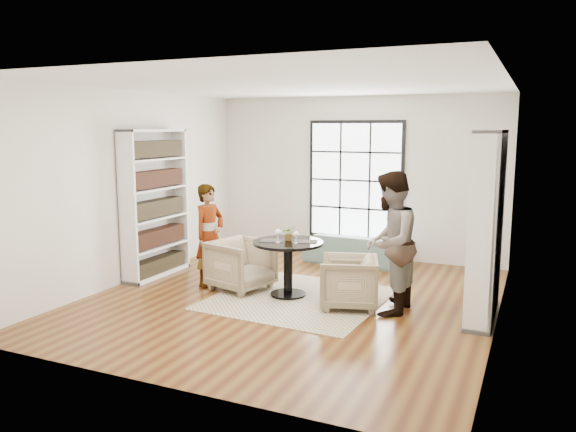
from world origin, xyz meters
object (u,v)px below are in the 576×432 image
at_px(pedestal_table, 288,257).
at_px(sofa, 356,249).
at_px(person_right, 390,243).
at_px(wine_glass_right, 296,235).
at_px(wine_glass_left, 278,233).
at_px(armchair_left, 241,265).
at_px(flower_centerpiece, 289,233).
at_px(armchair_right, 349,282).
at_px(person_left, 209,235).

xyz_separation_m(pedestal_table, sofa, (0.31, 2.32, -0.32)).
relative_size(pedestal_table, person_right, 0.54).
xyz_separation_m(sofa, wine_glass_right, (-0.16, -2.40, 0.67)).
bearing_deg(wine_glass_left, armchair_left, 167.28).
distance_m(pedestal_table, flower_centerpiece, 0.34).
bearing_deg(wine_glass_left, armchair_right, -0.02).
bearing_deg(flower_centerpiece, wine_glass_right, -39.36).
height_order(sofa, person_right, person_right).
distance_m(armchair_right, wine_glass_right, 1.00).
height_order(armchair_left, person_right, person_right).
distance_m(pedestal_table, wine_glass_left, 0.40).
bearing_deg(armchair_right, person_left, -110.99).
relative_size(pedestal_table, armchair_right, 1.31).
distance_m(armchair_left, person_left, 0.69).
relative_size(armchair_left, armchair_right, 1.08).
xyz_separation_m(wine_glass_left, wine_glass_right, (0.26, 0.06, -0.02)).
bearing_deg(wine_glass_right, flower_centerpiece, 140.64).
height_order(sofa, wine_glass_right, wine_glass_right).
height_order(pedestal_table, flower_centerpiece, flower_centerpiece).
height_order(armchair_left, flower_centerpiece, flower_centerpiece).
bearing_deg(armchair_left, flower_centerpiece, -72.59).
bearing_deg(sofa, person_left, 55.70).
bearing_deg(person_left, sofa, -24.19).
height_order(sofa, armchair_left, armchair_left).
relative_size(armchair_right, flower_centerpiece, 3.66).
relative_size(pedestal_table, wine_glass_right, 5.84).
xyz_separation_m(pedestal_table, armchair_right, (0.96, -0.13, -0.23)).
relative_size(armchair_right, wine_glass_right, 4.45).
distance_m(pedestal_table, person_left, 1.35).
relative_size(armchair_left, wine_glass_right, 4.80).
bearing_deg(flower_centerpiece, armchair_left, -177.45).
xyz_separation_m(armchair_left, wine_glass_left, (0.69, -0.15, 0.57)).
distance_m(armchair_left, armchair_right, 1.75).
xyz_separation_m(pedestal_table, armchair_left, (-0.79, 0.03, -0.21)).
bearing_deg(person_right, sofa, -152.60).
xyz_separation_m(person_right, flower_centerpiece, (-1.52, 0.19, -0.02)).
relative_size(person_right, wine_glass_left, 9.52).
xyz_separation_m(sofa, wine_glass_left, (-0.41, -2.45, 0.68)).
distance_m(pedestal_table, wine_glass_right, 0.39).
bearing_deg(sofa, wine_glass_left, 81.79).
relative_size(pedestal_table, armchair_left, 1.22).
relative_size(sofa, armchair_right, 2.36).
bearing_deg(pedestal_table, person_right, -4.87).
bearing_deg(pedestal_table, person_left, 178.87).
bearing_deg(flower_centerpiece, person_left, -178.51).
bearing_deg(person_right, wine_glass_left, -88.66).
bearing_deg(sofa, pedestal_table, 83.73).
height_order(pedestal_table, sofa, pedestal_table).
bearing_deg(pedestal_table, wine_glass_left, -128.54).
bearing_deg(wine_glass_right, pedestal_table, 154.94).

